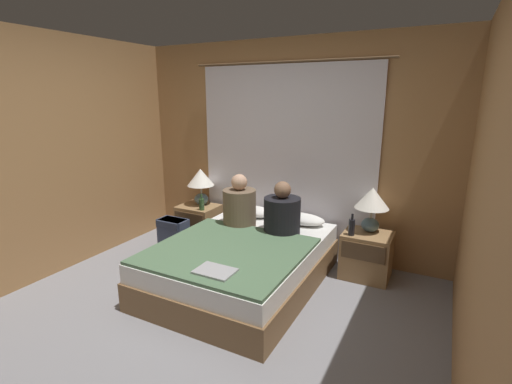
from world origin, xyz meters
The scene contains 19 objects.
ground_plane centered at (0.00, 0.00, 0.00)m, with size 16.00×16.00×0.00m, color gray.
wall_back centered at (0.00, 2.02, 1.25)m, with size 3.95×0.06×2.50m.
wall_left centered at (-1.94, 0.00, 1.25)m, with size 0.06×4.09×2.50m.
wall_right centered at (1.94, 0.00, 1.25)m, with size 0.06×4.09×2.50m.
curtain_panel centered at (0.00, 1.95, 1.12)m, with size 2.38×0.02×2.24m.
bed centered at (0.00, 0.94, 0.22)m, with size 1.43×1.92×0.45m.
nightstand_left centered at (-1.08, 1.67, 0.24)m, with size 0.49×0.42×0.48m.
nightstand_right centered at (1.08, 1.67, 0.24)m, with size 0.49×0.42×0.48m.
lamp_left centered at (-1.08, 1.75, 0.80)m, with size 0.35×0.35×0.47m.
lamp_right centered at (1.08, 1.75, 0.80)m, with size 0.35×0.35×0.47m.
pillow_left centered at (-0.31, 1.72, 0.51)m, with size 0.56×0.28×0.12m.
pillow_right centered at (0.31, 1.72, 0.51)m, with size 0.56×0.28×0.12m.
blanket_on_bed centered at (0.00, 0.67, 0.47)m, with size 1.37×1.32×0.03m.
person_left_in_bed centered at (-0.28, 1.36, 0.68)m, with size 0.37×0.37×0.59m.
person_right_in_bed centered at (0.24, 1.36, 0.67)m, with size 0.39×0.39×0.56m.
beer_bottle_on_left_stand centered at (-0.93, 1.55, 0.56)m, with size 0.07×0.07×0.20m.
beer_bottle_on_right_stand centered at (0.93, 1.55, 0.57)m, with size 0.06×0.06×0.23m.
laptop_on_bed centered at (0.15, 0.22, 0.49)m, with size 0.32×0.23×0.02m.
backpack_on_floor centered at (-1.11, 1.20, 0.25)m, with size 0.35×0.22×0.44m.
Camera 1 is at (1.71, -2.05, 1.87)m, focal length 26.00 mm.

